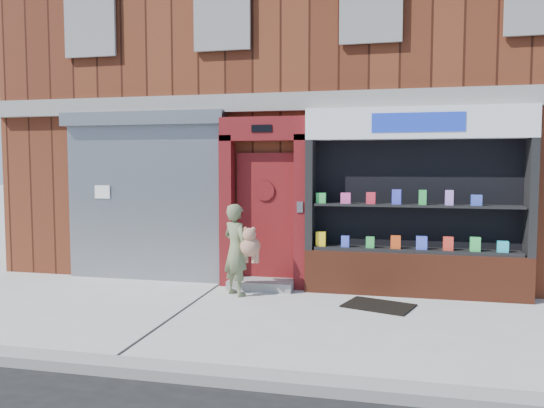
% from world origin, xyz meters
% --- Properties ---
extents(ground, '(80.00, 80.00, 0.00)m').
position_xyz_m(ground, '(0.00, 0.00, 0.00)').
color(ground, '#9E9E99').
rests_on(ground, ground).
extents(curb, '(60.00, 0.30, 0.12)m').
position_xyz_m(curb, '(0.00, -2.15, 0.06)').
color(curb, gray).
rests_on(curb, ground).
extents(building, '(12.00, 8.16, 8.00)m').
position_xyz_m(building, '(-0.00, 5.99, 4.00)').
color(building, '#512112').
rests_on(building, ground).
extents(shutter_bay, '(3.10, 0.30, 3.04)m').
position_xyz_m(shutter_bay, '(-3.00, 1.93, 1.72)').
color(shutter_bay, gray).
rests_on(shutter_bay, ground).
extents(red_door_bay, '(1.52, 0.58, 2.90)m').
position_xyz_m(red_door_bay, '(-0.75, 1.86, 1.46)').
color(red_door_bay, '#540E11').
rests_on(red_door_bay, ground).
extents(pharmacy_bay, '(3.50, 0.41, 3.00)m').
position_xyz_m(pharmacy_bay, '(1.75, 1.81, 1.37)').
color(pharmacy_bay, maroon).
rests_on(pharmacy_bay, ground).
extents(woman, '(0.73, 0.60, 1.47)m').
position_xyz_m(woman, '(-1.01, 1.19, 0.75)').
color(woman, '#636D48').
rests_on(woman, ground).
extents(doormat, '(1.13, 0.95, 0.02)m').
position_xyz_m(doormat, '(1.21, 0.98, 0.01)').
color(doormat, black).
rests_on(doormat, ground).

